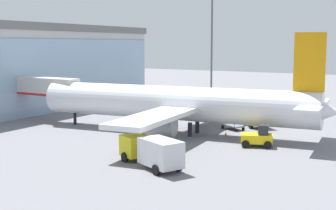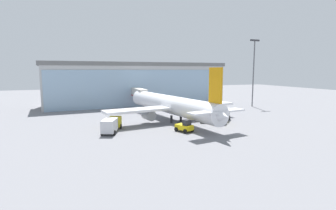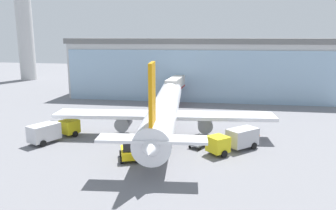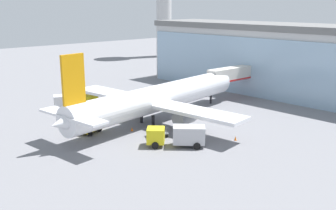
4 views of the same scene
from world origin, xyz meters
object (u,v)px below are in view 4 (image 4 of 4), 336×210
Objects in this scene: catering_truck at (74,101)px; pushback_tug at (89,126)px; airplane at (157,99)px; fuel_truck at (178,135)px; baggage_cart at (157,133)px; safety_cone_wingtip at (235,138)px; jet_bridge at (234,74)px; safety_cone_nose at (132,129)px.

catering_truck is 2.08× the size of pushback_tug.
fuel_truck is (10.28, -4.95, -2.10)m from airplane.
pushback_tug is at bearing 155.50° from baggage_cart.
baggage_cart is at bearing -139.04° from safety_cone_wingtip.
jet_bridge is 1.64× the size of catering_truck.
pushback_tug is (-1.75, -10.87, -2.59)m from airplane.
airplane is at bearing -72.20° from fuel_truck.
safety_cone_nose is (-4.33, -1.11, -0.23)m from baggage_cart.
fuel_truck is (24.69, 1.32, 0.00)m from catering_truck.
fuel_truck is 4.65m from baggage_cart.
jet_bridge is 27.06m from safety_cone_nose.
jet_bridge is 3.40× the size of pushback_tug.
catering_truck is at bearing 105.11° from airplane.
jet_bridge is at bearing -110.67° from fuel_truck.
fuel_truck is at bearing -154.20° from jet_bridge.
pushback_tug is 20.26m from safety_cone_wingtip.
catering_truck is at bearing 155.58° from jet_bridge.
baggage_cart is (7.90, -25.35, -4.13)m from jet_bridge.
safety_cone_wingtip is at bearing -72.31° from pushback_tug.
safety_cone_nose is at bearing -146.90° from safety_cone_wingtip.
safety_cone_nose is (3.16, 5.14, -0.70)m from pushback_tug.
airplane reaches higher than jet_bridge.
safety_cone_wingtip is (28.07, 8.53, -1.19)m from catering_truck.
catering_truck is 13.48m from pushback_tug.
pushback_tug is (-7.49, -6.25, 0.47)m from baggage_cart.
pushback_tug reaches higher than baggage_cart.
fuel_truck is at bearing -68.59° from baggage_cart.
pushback_tug is at bearing 162.46° from airplane.
airplane is at bearing -43.39° from catering_truck.
airplane reaches higher than safety_cone_nose.
jet_bridge is 24.71m from safety_cone_wingtip.
safety_cone_wingtip is at bearing 33.10° from safety_cone_nose.
pushback_tug is at bearing -20.30° from fuel_truck.
jet_bridge is 22.53× the size of safety_cone_nose.
baggage_cart is at bearing -162.72° from jet_bridge.
safety_cone_wingtip is (15.82, -18.48, -4.36)m from jet_bridge.
safety_cone_wingtip is (3.39, 7.21, -1.19)m from fuel_truck.
fuel_truck is at bearing -86.54° from pushback_tug.
safety_cone_wingtip is (12.25, 7.99, 0.00)m from safety_cone_nose.
airplane is 15.85m from catering_truck.
safety_cone_nose and safety_cone_wingtip have the same top height.
airplane is (2.15, -20.74, -1.07)m from jet_bridge.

